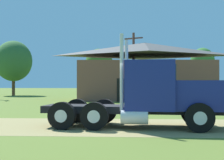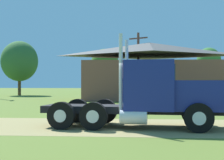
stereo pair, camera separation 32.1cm
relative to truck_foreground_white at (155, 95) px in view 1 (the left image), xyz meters
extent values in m
plane|color=#536727|center=(-0.77, 0.29, -1.27)|extent=(200.00, 200.00, 0.00)
cube|color=olive|center=(-0.77, 0.29, -1.27)|extent=(120.00, 5.43, 0.01)
cube|color=black|center=(-0.93, 0.09, -0.56)|extent=(7.20, 2.13, 0.28)
cube|color=navy|center=(1.67, -0.13, 0.02)|extent=(2.04, 2.16, 1.15)
cube|color=navy|center=(-0.19, 0.03, 0.40)|extent=(2.04, 2.45, 1.91)
cube|color=#2D3D4C|center=(0.75, -0.05, 0.78)|extent=(0.20, 1.91, 0.84)
cylinder|color=silver|center=(-1.16, 1.03, 0.90)|extent=(0.14, 0.14, 2.91)
cylinder|color=silver|center=(-1.31, -0.79, 0.90)|extent=(0.14, 0.14, 2.91)
cylinder|color=silver|center=(-0.83, -0.92, -0.77)|extent=(1.04, 0.60, 0.52)
cylinder|color=black|center=(1.67, 1.03, -0.75)|extent=(1.07, 0.39, 1.05)
cylinder|color=silver|center=(1.68, 1.18, -0.75)|extent=(0.48, 0.08, 0.47)
cylinder|color=black|center=(1.48, -1.26, -0.75)|extent=(1.07, 0.39, 1.05)
cylinder|color=silver|center=(1.46, -1.42, -0.75)|extent=(0.48, 0.08, 0.47)
cylinder|color=black|center=(-3.37, 1.45, -0.75)|extent=(1.07, 0.39, 1.05)
cylinder|color=silver|center=(-3.36, 1.61, -0.75)|extent=(0.48, 0.08, 0.47)
cylinder|color=black|center=(-3.57, -0.83, -0.75)|extent=(1.07, 0.39, 1.05)
cylinder|color=silver|center=(-3.58, -0.99, -0.75)|extent=(0.48, 0.08, 0.47)
cylinder|color=black|center=(-2.13, 1.35, -0.75)|extent=(1.07, 0.39, 1.05)
cylinder|color=silver|center=(-2.11, 1.51, -0.75)|extent=(0.48, 0.08, 0.47)
cylinder|color=black|center=(-2.32, -0.94, -0.75)|extent=(1.07, 0.39, 1.05)
cylinder|color=silver|center=(-2.33, -1.10, -0.75)|extent=(0.48, 0.08, 0.47)
cube|color=brown|center=(0.44, 21.72, 0.70)|extent=(13.64, 8.04, 3.95)
pyramid|color=#464646|center=(0.44, 21.72, 4.07)|extent=(14.32, 8.44, 1.39)
cube|color=black|center=(-1.43, 17.83, -0.17)|extent=(1.80, 0.12, 2.20)
cylinder|color=brown|center=(-0.72, 22.43, 2.32)|extent=(0.26, 0.26, 7.19)
cube|color=brown|center=(-0.72, 22.43, 5.32)|extent=(1.99, 1.19, 0.14)
cylinder|color=#513823|center=(-17.65, 32.53, 0.12)|extent=(0.44, 0.44, 2.79)
ellipsoid|color=#305F2F|center=(-17.65, 32.53, 3.61)|extent=(5.21, 5.21, 5.74)
cylinder|color=#513823|center=(-6.37, 41.68, 0.26)|extent=(0.44, 0.44, 3.07)
ellipsoid|color=#35631F|center=(-6.37, 41.68, 3.66)|extent=(4.66, 4.66, 5.13)
cylinder|color=#513823|center=(10.71, 41.71, 0.66)|extent=(0.44, 0.44, 3.86)
ellipsoid|color=#336B2D|center=(10.71, 41.71, 4.14)|extent=(3.89, 3.89, 4.28)
camera|label=1|loc=(-0.94, -13.14, 0.49)|focal=52.84mm
camera|label=2|loc=(-0.62, -13.11, 0.49)|focal=52.84mm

